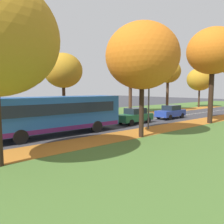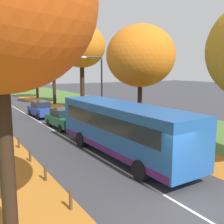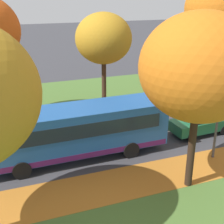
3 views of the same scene
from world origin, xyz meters
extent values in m
cube|color=#476B2D|center=(-9.20, 20.00, 0.00)|extent=(12.00, 90.00, 0.01)
cube|color=#B26B23|center=(-4.60, 14.00, 0.01)|extent=(2.80, 60.00, 0.00)
cube|color=#B26B23|center=(4.60, 14.00, 0.01)|extent=(2.80, 60.00, 0.00)
cube|color=silver|center=(0.00, 20.00, 0.00)|extent=(0.12, 80.00, 0.01)
cylinder|color=#382619|center=(-5.88, 10.13, 2.01)|extent=(0.36, 0.36, 4.03)
ellipsoid|color=#B27F1E|center=(-5.88, 10.13, 5.65)|extent=(4.32, 4.32, 3.89)
cylinder|color=#422D1E|center=(-5.87, 20.61, 2.69)|extent=(0.48, 0.48, 5.38)
ellipsoid|color=orange|center=(-5.87, 20.61, 7.65)|extent=(6.06, 6.06, 5.45)
cylinder|color=#422D1E|center=(-5.41, 28.69, 2.45)|extent=(0.44, 0.44, 4.90)
ellipsoid|color=#B27F1E|center=(-5.41, 28.69, 6.46)|extent=(4.15, 4.15, 3.73)
cylinder|color=#382619|center=(-5.85, 39.57, 1.82)|extent=(0.33, 0.33, 3.65)
ellipsoid|color=#B27F1E|center=(-5.85, 39.57, 5.51)|extent=(4.96, 4.96, 4.47)
cylinder|color=black|center=(5.84, 10.47, 1.97)|extent=(0.35, 0.35, 3.94)
ellipsoid|color=orange|center=(5.84, 10.47, 5.93)|extent=(5.32, 5.32, 4.79)
cylinder|color=black|center=(5.78, 20.98, 2.74)|extent=(0.49, 0.49, 5.47)
ellipsoid|color=orange|center=(5.78, 20.98, 7.43)|extent=(5.23, 5.23, 4.70)
cylinder|color=#4C3823|center=(-3.59, 4.99, 0.37)|extent=(0.12, 0.12, 0.74)
cylinder|color=#4C3823|center=(-3.52, 7.85, 0.32)|extent=(0.12, 0.12, 0.63)
cylinder|color=#4C3823|center=(-3.50, 10.71, 0.36)|extent=(0.12, 0.12, 0.72)
cylinder|color=#47474C|center=(4.00, 13.35, 3.00)|extent=(0.14, 0.14, 6.00)
cylinder|color=#47474C|center=(3.20, 13.35, 5.90)|extent=(1.60, 0.10, 0.10)
ellipsoid|color=silver|center=(2.40, 13.35, 5.85)|extent=(0.44, 0.28, 0.20)
cube|color=#1E5199|center=(1.17, 6.03, 1.73)|extent=(2.60, 10.42, 2.50)
cube|color=#19232D|center=(1.17, 6.03, 2.13)|extent=(2.62, 9.17, 0.80)
cube|color=#4C1951|center=(1.17, 6.03, 0.66)|extent=(2.61, 10.21, 0.32)
cylinder|color=black|center=(2.39, 2.82, 0.48)|extent=(0.31, 0.96, 0.96)
cylinder|color=black|center=(0.01, 2.80, 0.48)|extent=(0.31, 0.96, 0.96)
cylinder|color=black|center=(2.33, 8.90, 0.48)|extent=(0.31, 0.96, 0.96)
cylinder|color=black|center=(-0.05, 8.88, 0.48)|extent=(0.31, 0.96, 0.96)
cube|color=#1E6038|center=(0.98, 14.61, 0.67)|extent=(1.89, 4.27, 0.70)
cube|color=#19232D|center=(0.97, 14.76, 1.32)|extent=(1.54, 2.08, 0.60)
cylinder|color=black|center=(1.82, 13.35, 0.32)|extent=(0.25, 0.65, 0.64)
cylinder|color=black|center=(0.25, 13.27, 0.32)|extent=(0.25, 0.65, 0.64)
cylinder|color=black|center=(1.70, 15.95, 0.32)|extent=(0.25, 0.65, 0.64)
cylinder|color=black|center=(0.13, 15.88, 0.32)|extent=(0.25, 0.65, 0.64)
cube|color=#233D9E|center=(0.97, 20.81, 0.67)|extent=(1.88, 4.27, 0.70)
cube|color=#19232D|center=(0.96, 20.96, 1.32)|extent=(1.53, 2.08, 0.60)
cylinder|color=black|center=(1.81, 19.54, 0.32)|extent=(0.25, 0.65, 0.64)
cylinder|color=black|center=(0.24, 19.48, 0.32)|extent=(0.25, 0.65, 0.64)
cylinder|color=black|center=(1.69, 22.15, 0.32)|extent=(0.25, 0.65, 0.64)
cylinder|color=black|center=(0.13, 22.08, 0.32)|extent=(0.25, 0.65, 0.64)
camera|label=1|loc=(16.89, -1.35, 3.56)|focal=35.00mm
camera|label=2|loc=(-6.83, -5.95, 4.91)|focal=42.00mm
camera|label=3|loc=(16.85, 2.33, 8.98)|focal=50.00mm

